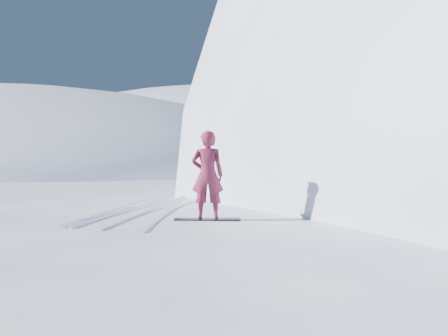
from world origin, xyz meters
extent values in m
ellipsoid|color=white|center=(1.00, 3.00, 0.00)|extent=(36.00, 28.00, 4.80)
ellipsoid|color=white|center=(-40.00, 110.00, 0.00)|extent=(140.00, 90.00, 36.00)
ellipsoid|color=white|center=(-2.00, 6.00, 0.00)|extent=(7.00, 6.30, 1.00)
cube|color=black|center=(1.40, 3.50, 2.41)|extent=(1.47, 0.82, 0.02)
imported|color=maroon|center=(1.40, 3.50, 3.40)|extent=(0.83, 0.70, 1.94)
ellipsoid|color=white|center=(-48.11, 47.04, 0.00)|extent=(9.98, 7.98, 6.99)
cube|color=silver|center=(-1.53, 4.52, 2.42)|extent=(1.03, 5.93, 0.04)
cube|color=silver|center=(-1.15, 4.52, 2.42)|extent=(0.83, 5.96, 0.04)
cube|color=silver|center=(-0.59, 4.52, 2.42)|extent=(1.15, 5.91, 0.04)
cube|color=silver|center=(-0.08, 4.52, 2.42)|extent=(1.94, 5.72, 0.04)
camera|label=1|loc=(5.76, -6.58, 4.12)|focal=40.00mm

